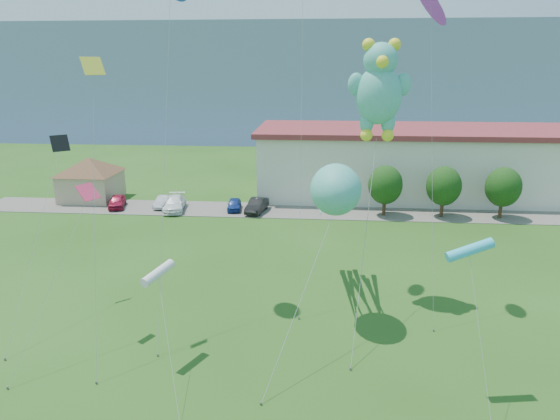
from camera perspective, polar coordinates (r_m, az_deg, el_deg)
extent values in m
cube|color=#59544C|center=(54.98, 1.23, -0.08)|extent=(70.00, 6.00, 0.06)
cube|color=gray|center=(137.76, 3.55, 14.91)|extent=(160.00, 50.00, 25.00)
cube|color=tan|center=(63.51, -20.76, 2.54)|extent=(6.00, 6.00, 3.20)
pyramid|color=brown|center=(63.01, -20.98, 4.75)|extent=(9.20, 9.20, 1.80)
cube|color=beige|center=(66.78, 24.72, 4.67)|extent=(60.00, 14.00, 7.60)
cube|color=maroon|center=(66.19, 25.14, 8.14)|extent=(61.00, 15.00, 0.60)
cylinder|color=#3F2B19|center=(54.06, 11.81, 0.46)|extent=(0.36, 0.36, 2.20)
ellipsoid|color=#14380F|center=(53.50, 11.95, 2.84)|extent=(3.60, 3.60, 4.14)
cylinder|color=#3F2B19|center=(55.14, 18.00, 0.31)|extent=(0.36, 0.36, 2.20)
ellipsoid|color=#14380F|center=(54.59, 18.21, 2.63)|extent=(3.60, 3.60, 4.14)
cylinder|color=#3F2B19|center=(56.83, 23.90, 0.16)|extent=(0.36, 0.36, 2.20)
ellipsoid|color=#14380F|center=(56.30, 24.16, 2.41)|extent=(3.60, 3.60, 4.14)
imported|color=#A21334|center=(58.93, -18.12, 0.94)|extent=(2.61, 4.35, 1.38)
imported|color=#B5B5BC|center=(57.76, -13.19, 0.95)|extent=(1.44, 3.78, 1.23)
imported|color=white|center=(56.15, -11.96, 0.74)|extent=(2.87, 5.46, 1.51)
imported|color=navy|center=(55.32, -5.25, 0.65)|extent=(1.86, 3.76, 1.23)
imported|color=black|center=(54.32, -2.66, 0.54)|extent=(2.27, 4.66, 1.47)
ellipsoid|color=teal|center=(29.37, 6.39, 2.36)|extent=(3.00, 3.90, 3.00)
sphere|color=white|center=(28.14, 5.37, 2.45)|extent=(0.47, 0.47, 0.47)
sphere|color=white|center=(28.17, 7.56, 2.40)|extent=(0.47, 0.47, 0.47)
cylinder|color=slate|center=(25.22, -2.21, -21.25)|extent=(0.10, 0.10, 0.16)
cylinder|color=gray|center=(26.35, 2.51, -9.72)|extent=(3.49, 7.67, 7.50)
ellipsoid|color=teal|center=(32.79, 11.23, 12.73)|extent=(2.92, 2.48, 3.65)
sphere|color=teal|center=(32.74, 11.44, 16.46)|extent=(2.13, 2.13, 2.13)
sphere|color=yellow|center=(32.69, 10.09, 18.10)|extent=(0.79, 0.79, 0.79)
sphere|color=yellow|center=(32.86, 12.96, 17.94)|extent=(0.79, 0.79, 0.79)
sphere|color=yellow|center=(31.85, 11.61, 16.26)|extent=(0.79, 0.79, 0.79)
ellipsoid|color=teal|center=(32.63, 8.67, 14.02)|extent=(1.01, 0.72, 1.41)
ellipsoid|color=teal|center=(32.95, 13.89, 13.76)|extent=(1.01, 0.72, 1.41)
ellipsoid|color=teal|center=(32.86, 9.88, 9.86)|extent=(0.90, 0.79, 1.46)
ellipsoid|color=teal|center=(33.00, 12.25, 9.76)|extent=(0.90, 0.79, 1.46)
sphere|color=yellow|center=(32.73, 9.85, 8.45)|extent=(0.79, 0.79, 0.79)
sphere|color=yellow|center=(32.87, 12.21, 8.35)|extent=(0.79, 0.79, 0.79)
cylinder|color=slate|center=(27.73, 8.05, -17.55)|extent=(0.10, 0.10, 0.16)
cylinder|color=gray|center=(29.62, 9.67, -3.53)|extent=(1.77, 9.51, 10.77)
cube|color=black|center=(35.63, -23.85, 7.00)|extent=(1.29, 1.29, 0.86)
cylinder|color=slate|center=(31.96, -28.93, -14.70)|extent=(0.10, 0.10, 0.16)
cylinder|color=gray|center=(33.18, -26.21, -3.36)|extent=(0.08, 8.58, 10.22)
cylinder|color=slate|center=(29.37, -13.80, -15.80)|extent=(0.10, 0.10, 0.16)
cylinder|color=gray|center=(29.38, -13.07, 5.53)|extent=(0.43, 8.05, 20.08)
cube|color=#DC3156|center=(29.90, -21.10, 1.94)|extent=(1.29, 1.29, 0.86)
cylinder|color=slate|center=(29.44, -28.70, -17.40)|extent=(0.10, 0.10, 0.16)
cylinder|color=gray|center=(29.21, -24.77, -7.78)|extent=(2.27, 6.07, 8.27)
cylinder|color=white|center=(26.99, -13.77, -6.99)|extent=(0.50, 2.25, 0.87)
cylinder|color=gray|center=(25.49, -12.64, -14.72)|extent=(2.44, 5.38, 4.66)
cube|color=gold|center=(29.14, -20.63, 15.16)|extent=(1.29, 1.29, 0.86)
cylinder|color=slate|center=(28.08, -20.25, -18.03)|extent=(0.10, 0.10, 0.16)
cylinder|color=gray|center=(27.44, -20.43, -1.24)|extent=(1.17, 5.71, 15.04)
cone|color=#B733CE|center=(33.34, 16.89, 21.68)|extent=(1.80, 1.33, 1.33)
cylinder|color=slate|center=(32.24, 17.14, -13.00)|extent=(0.10, 0.10, 0.16)
cylinder|color=gray|center=(31.31, 17.01, 4.53)|extent=(0.71, 5.07, 18.63)
cylinder|color=#30BBDA|center=(24.50, 20.86, -4.30)|extent=(0.50, 2.25, 0.87)
cylinder|color=gray|center=(24.11, 22.08, -14.39)|extent=(0.56, 4.60, 6.93)
cylinder|color=slate|center=(32.20, 2.18, -12.26)|extent=(0.10, 0.10, 0.16)
cylinder|color=gray|center=(32.20, 2.46, 10.24)|extent=(0.31, 7.43, 23.87)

